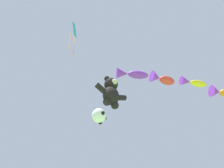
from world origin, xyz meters
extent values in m
ellipsoid|color=black|center=(1.20, 5.24, 11.74)|extent=(1.06, 0.91, 1.30)
sphere|color=black|center=(1.20, 5.24, 12.71)|extent=(0.89, 0.89, 0.89)
sphere|color=beige|center=(1.20, 4.86, 12.64)|extent=(0.37, 0.37, 0.37)
sphere|color=black|center=(0.88, 5.24, 13.05)|extent=(0.36, 0.36, 0.36)
cylinder|color=black|center=(0.42, 5.24, 11.97)|extent=(0.77, 0.34, 0.60)
sphere|color=black|center=(0.90, 5.24, 11.13)|extent=(0.48, 0.48, 0.48)
sphere|color=black|center=(1.52, 5.24, 13.05)|extent=(0.36, 0.36, 0.36)
cylinder|color=black|center=(1.97, 5.24, 11.97)|extent=(0.77, 0.34, 0.60)
sphere|color=black|center=(1.49, 5.24, 11.13)|extent=(0.48, 0.48, 0.48)
sphere|color=white|center=(0.58, 5.52, 10.15)|extent=(0.84, 0.84, 0.84)
sphere|color=black|center=(0.96, 5.52, 10.15)|extent=(0.23, 0.23, 0.23)
sphere|color=black|center=(0.49, 5.78, 10.42)|extent=(0.23, 0.23, 0.23)
sphere|color=black|center=(0.58, 5.14, 10.09)|extent=(0.23, 0.23, 0.23)
sphere|color=black|center=(0.76, 5.66, 9.84)|extent=(0.23, 0.23, 0.23)
ellipsoid|color=purple|center=(3.40, 4.97, 14.68)|extent=(1.62, 1.27, 0.54)
cone|color=purple|center=(2.37, 5.52, 14.68)|extent=(1.10, 1.09, 0.80)
sphere|color=black|center=(3.82, 4.74, 14.82)|extent=(0.14, 0.14, 0.14)
ellipsoid|color=red|center=(5.79, 4.39, 14.99)|extent=(1.37, 1.00, 0.61)
cone|color=purple|center=(4.86, 4.62, 14.99)|extent=(0.88, 1.04, 0.90)
sphere|color=black|center=(6.17, 4.29, 15.15)|extent=(0.16, 0.16, 0.16)
ellipsoid|color=yellow|center=(8.00, 3.23, 14.97)|extent=(1.48, 1.02, 0.48)
cone|color=purple|center=(7.01, 3.62, 14.97)|extent=(0.96, 0.93, 0.71)
sphere|color=black|center=(8.41, 3.07, 15.09)|extent=(0.12, 0.12, 0.12)
cone|color=purple|center=(9.55, 2.93, 14.72)|extent=(1.03, 1.15, 0.95)
cube|color=#19ADB2|center=(-2.22, 4.33, 14.87)|extent=(0.81, 0.91, 1.20)
cylinder|color=orange|center=(-2.38, 4.34, 13.59)|extent=(0.03, 0.15, 1.79)
cylinder|color=orange|center=(-2.07, 4.35, 13.43)|extent=(0.03, 0.20, 2.11)
camera|label=1|loc=(-5.38, -4.25, 1.66)|focal=40.00mm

